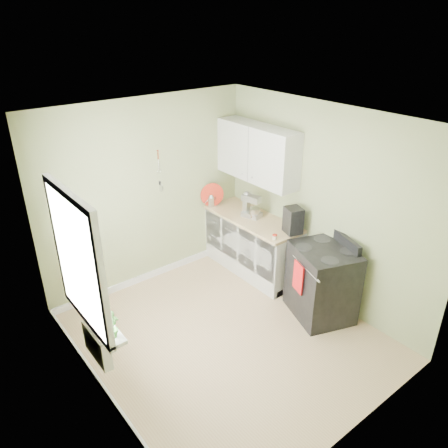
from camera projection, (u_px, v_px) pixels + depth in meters
floor at (227, 338)px, 5.47m from camera, size 3.20×3.60×0.02m
ceiling at (228, 120)px, 4.27m from camera, size 3.20×3.60×0.02m
wall_back at (147, 194)px, 6.14m from camera, size 3.20×0.02×2.70m
wall_left at (90, 295)px, 3.97m from camera, size 0.02×3.60×2.70m
wall_right at (322, 206)px, 5.77m from camera, size 0.02×3.60×2.70m
base_cabinets at (253, 245)px, 6.70m from camera, size 0.60×1.60×0.87m
countertop at (253, 219)px, 6.49m from camera, size 0.64×1.60×0.04m
upper_cabinets at (257, 153)px, 6.22m from camera, size 0.35×1.40×0.80m
window at (77, 262)px, 4.11m from camera, size 0.06×1.14×1.44m
window_sill at (94, 316)px, 4.44m from camera, size 0.18×1.14×0.04m
radiator at (97, 345)px, 4.54m from camera, size 0.12×0.50×0.35m
wall_utensils at (160, 177)px, 6.14m from camera, size 0.02×0.14×0.58m
stove at (322, 282)px, 5.69m from camera, size 0.95×0.99×1.11m
stand_mixer at (251, 207)px, 6.45m from camera, size 0.25×0.33×0.37m
kettle at (211, 200)px, 6.81m from camera, size 0.19×0.11×0.20m
coffee_maker at (293, 221)px, 5.97m from camera, size 0.27×0.28×0.37m
red_tray at (212, 195)px, 6.79m from camera, size 0.37×0.19×0.37m
jar at (275, 237)px, 5.84m from camera, size 0.07×0.07×0.07m
plant_a at (112, 324)px, 4.06m from camera, size 0.19×0.19×0.30m
plant_b at (91, 301)px, 4.41m from camera, size 0.19×0.19×0.27m
plant_c at (78, 286)px, 4.65m from camera, size 0.16×0.16×0.27m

